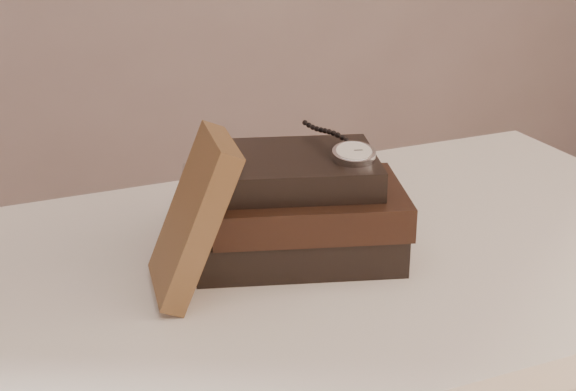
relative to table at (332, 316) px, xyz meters
name	(u,v)px	position (x,y,z in m)	size (l,w,h in m)	color
table	(332,316)	(0.00, 0.00, 0.00)	(1.00, 0.60, 0.75)	white
book_stack	(297,209)	(-0.04, 0.01, 0.15)	(0.28, 0.23, 0.12)	black
journal	(193,217)	(-0.18, -0.03, 0.18)	(0.03, 0.11, 0.18)	#48301B
pocket_watch	(351,152)	(0.01, -0.01, 0.22)	(0.06, 0.16, 0.02)	silver
eyeglasses	(221,178)	(-0.10, 0.12, 0.16)	(0.13, 0.14, 0.05)	silver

